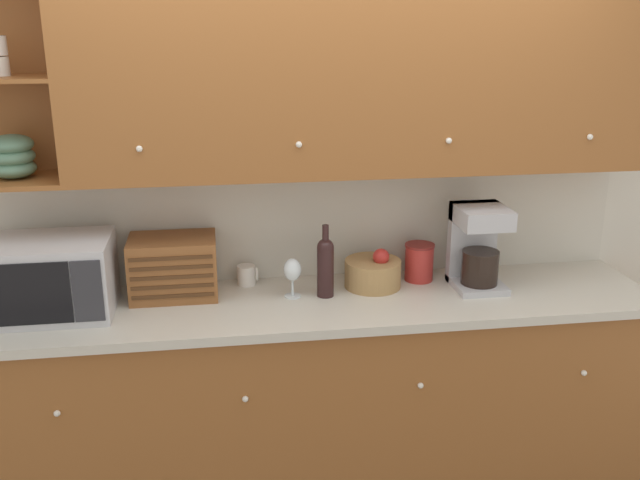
{
  "coord_description": "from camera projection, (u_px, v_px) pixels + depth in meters",
  "views": [
    {
      "loc": [
        -0.45,
        -3.21,
        2.16
      ],
      "look_at": [
        0.0,
        -0.21,
        1.19
      ],
      "focal_mm": 40.0,
      "sensor_mm": 36.0,
      "label": 1
    }
  ],
  "objects": [
    {
      "name": "ground_plane",
      "position": [
        314.0,
        443.0,
        3.74
      ],
      "size": [
        24.0,
        24.0,
        0.0
      ],
      "primitive_type": "plane",
      "color": "slate"
    },
    {
      "name": "wall_back",
      "position": [
        312.0,
        203.0,
        3.38
      ],
      "size": [
        5.36,
        0.06,
        2.6
      ],
      "color": "beige",
      "rests_on": "ground_plane"
    },
    {
      "name": "counter_unit",
      "position": [
        323.0,
        393.0,
        3.31
      ],
      "size": [
        2.98,
        0.64,
        0.95
      ],
      "color": "#935628",
      "rests_on": "ground_plane"
    },
    {
      "name": "backsplash_panel",
      "position": [
        313.0,
        221.0,
        3.37
      ],
      "size": [
        2.96,
        0.01,
        0.54
      ],
      "color": "beige",
      "rests_on": "counter_unit"
    },
    {
      "name": "upper_cabinets",
      "position": [
        358.0,
        70.0,
        3.02
      ],
      "size": [
        2.96,
        0.36,
        0.88
      ],
      "color": "#935628",
      "rests_on": "backsplash_panel"
    },
    {
      "name": "microwave",
      "position": [
        48.0,
        277.0,
        2.96
      ],
      "size": [
        0.53,
        0.38,
        0.32
      ],
      "color": "silver",
      "rests_on": "counter_unit"
    },
    {
      "name": "bread_box",
      "position": [
        173.0,
        267.0,
        3.16
      ],
      "size": [
        0.38,
        0.27,
        0.27
      ],
      "color": "brown",
      "rests_on": "counter_unit"
    },
    {
      "name": "mug",
      "position": [
        247.0,
        275.0,
        3.31
      ],
      "size": [
        0.1,
        0.08,
        0.09
      ],
      "color": "silver",
      "rests_on": "counter_unit"
    },
    {
      "name": "wine_glass",
      "position": [
        292.0,
        271.0,
        3.15
      ],
      "size": [
        0.08,
        0.08,
        0.18
      ],
      "color": "silver",
      "rests_on": "counter_unit"
    },
    {
      "name": "wine_bottle",
      "position": [
        325.0,
        264.0,
        3.15
      ],
      "size": [
        0.08,
        0.08,
        0.33
      ],
      "color": "black",
      "rests_on": "counter_unit"
    },
    {
      "name": "fruit_basket",
      "position": [
        373.0,
        273.0,
        3.28
      ],
      "size": [
        0.26,
        0.26,
        0.19
      ],
      "color": "#A87F4C",
      "rests_on": "counter_unit"
    },
    {
      "name": "storage_canister",
      "position": [
        419.0,
        262.0,
        3.36
      ],
      "size": [
        0.14,
        0.14,
        0.18
      ],
      "color": "#B22D28",
      "rests_on": "counter_unit"
    },
    {
      "name": "coffee_maker",
      "position": [
        478.0,
        246.0,
        3.25
      ],
      "size": [
        0.22,
        0.26,
        0.39
      ],
      "color": "#B7B7BC",
      "rests_on": "counter_unit"
    }
  ]
}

